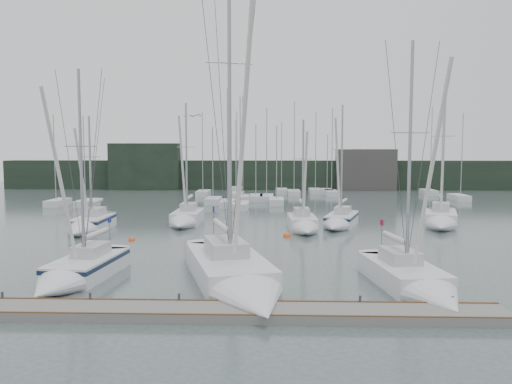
# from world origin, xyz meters

# --- Properties ---
(ground) EXTENTS (160.00, 160.00, 0.00)m
(ground) POSITION_xyz_m (0.00, 0.00, 0.00)
(ground) COLOR #435250
(ground) RESTS_ON ground
(dock) EXTENTS (24.00, 2.00, 0.40)m
(dock) POSITION_xyz_m (0.00, -5.00, 0.20)
(dock) COLOR slate
(dock) RESTS_ON ground
(far_treeline) EXTENTS (90.00, 4.00, 5.00)m
(far_treeline) POSITION_xyz_m (0.00, 62.00, 2.50)
(far_treeline) COLOR black
(far_treeline) RESTS_ON ground
(far_building_left) EXTENTS (12.00, 3.00, 8.00)m
(far_building_left) POSITION_xyz_m (-20.00, 60.00, 4.00)
(far_building_left) COLOR black
(far_building_left) RESTS_ON ground
(far_building_right) EXTENTS (10.00, 3.00, 7.00)m
(far_building_right) POSITION_xyz_m (18.00, 60.00, 3.50)
(far_building_right) COLOR #423F3C
(far_building_right) RESTS_ON ground
(mast_forest) EXTENTS (54.19, 27.48, 14.42)m
(mast_forest) POSITION_xyz_m (1.28, 44.29, 0.48)
(mast_forest) COLOR silver
(mast_forest) RESTS_ON ground
(sailboat_near_left) EXTENTS (3.36, 8.82, 12.26)m
(sailboat_near_left) POSITION_xyz_m (-8.32, -0.09, 0.54)
(sailboat_near_left) COLOR silver
(sailboat_near_left) RESTS_ON ground
(sailboat_near_center) EXTENTS (6.87, 12.75, 19.56)m
(sailboat_near_center) POSITION_xyz_m (0.50, -1.55, 0.63)
(sailboat_near_center) COLOR silver
(sailboat_near_center) RESTS_ON ground
(sailboat_near_right) EXTENTS (4.00, 9.34, 13.43)m
(sailboat_near_right) POSITION_xyz_m (9.26, -1.52, 0.52)
(sailboat_near_right) COLOR silver
(sailboat_near_right) RESTS_ON ground
(sailboat_mid_a) EXTENTS (2.63, 7.64, 10.67)m
(sailboat_mid_a) POSITION_xyz_m (-13.55, 15.91, 0.59)
(sailboat_mid_a) COLOR silver
(sailboat_mid_a) RESTS_ON ground
(sailboat_mid_b) EXTENTS (2.51, 7.61, 12.11)m
(sailboat_mid_b) POSITION_xyz_m (-5.95, 19.88, 0.57)
(sailboat_mid_b) COLOR silver
(sailboat_mid_b) RESTS_ON ground
(sailboat_mid_c) EXTENTS (2.59, 7.06, 10.33)m
(sailboat_mid_c) POSITION_xyz_m (4.81, 16.88, 0.55)
(sailboat_mid_c) COLOR silver
(sailboat_mid_c) RESTS_ON ground
(sailboat_mid_d) EXTENTS (4.46, 7.62, 11.80)m
(sailboat_mid_d) POSITION_xyz_m (8.14, 19.13, 0.55)
(sailboat_mid_d) COLOR silver
(sailboat_mid_d) RESTS_ON ground
(sailboat_mid_e) EXTENTS (4.97, 8.30, 13.74)m
(sailboat_mid_e) POSITION_xyz_m (17.28, 19.42, 0.63)
(sailboat_mid_e) COLOR silver
(sailboat_mid_e) RESTS_ON ground
(buoy_b) EXTENTS (0.65, 0.65, 0.65)m
(buoy_b) POSITION_xyz_m (3.31, 14.51, 0.00)
(buoy_b) COLOR #E95514
(buoy_b) RESTS_ON ground
(buoy_c) EXTENTS (0.53, 0.53, 0.53)m
(buoy_c) POSITION_xyz_m (-8.82, 12.37, 0.00)
(buoy_c) COLOR #E95514
(buoy_c) RESTS_ON ground
(seagull) EXTENTS (0.88, 0.46, 0.18)m
(seagull) POSITION_xyz_m (-1.82, -0.91, 8.74)
(seagull) COLOR white
(seagull) RESTS_ON ground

